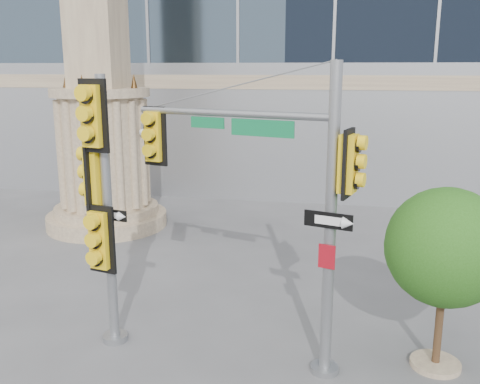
# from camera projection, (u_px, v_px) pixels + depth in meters

# --- Properties ---
(ground) EXTENTS (120.00, 120.00, 0.00)m
(ground) POSITION_uv_depth(u_px,v_px,m) (196.00, 374.00, 10.39)
(ground) COLOR #545456
(ground) RESTS_ON ground
(monument) EXTENTS (4.40, 4.40, 16.60)m
(monument) POSITION_uv_depth(u_px,v_px,m) (99.00, 76.00, 18.87)
(monument) COLOR gray
(monument) RESTS_ON ground
(main_signal_pole) EXTENTS (4.50, 1.64, 5.94)m
(main_signal_pole) POSITION_uv_depth(u_px,v_px,m) (277.00, 183.00, 10.12)
(main_signal_pole) COLOR slate
(main_signal_pole) RESTS_ON ground
(secondary_signal_pole) EXTENTS (0.99, 0.86, 5.70)m
(secondary_signal_pole) POSITION_uv_depth(u_px,v_px,m) (100.00, 192.00, 10.83)
(secondary_signal_pole) COLOR slate
(secondary_signal_pole) RESTS_ON ground
(street_tree) EXTENTS (2.34, 2.29, 3.65)m
(street_tree) POSITION_uv_depth(u_px,v_px,m) (448.00, 252.00, 10.12)
(street_tree) COLOR gray
(street_tree) RESTS_ON ground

